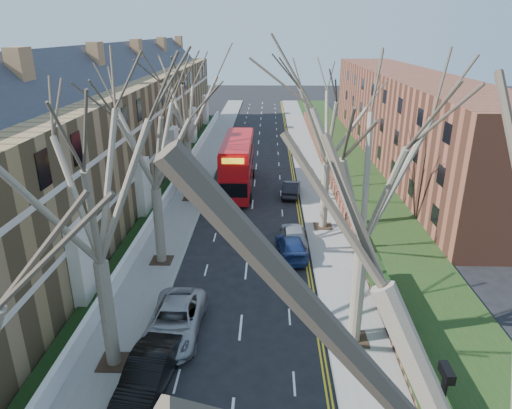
{
  "coord_description": "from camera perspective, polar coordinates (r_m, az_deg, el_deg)",
  "views": [
    {
      "loc": [
        1.36,
        -10.94,
        14.57
      ],
      "look_at": [
        0.5,
        20.06,
        2.65
      ],
      "focal_mm": 32.0,
      "sensor_mm": 36.0,
      "label": 1
    }
  ],
  "objects": [
    {
      "name": "tree_right_far",
      "position": [
        33.65,
        9.17,
        11.65
      ],
      "size": [
        10.15,
        10.15,
        14.22
      ],
      "color": "#756753",
      "rests_on": "ground"
    },
    {
      "name": "front_wall_left",
      "position": [
        45.11,
        -10.02,
        2.68
      ],
      "size": [
        0.3,
        78.0,
        1.0
      ],
      "color": "white",
      "rests_on": "ground"
    },
    {
      "name": "car_right_mid",
      "position": [
        32.9,
        4.71,
        -3.85
      ],
      "size": [
        1.97,
        4.59,
        1.55
      ],
      "primitive_type": "imported",
      "rotation": [
        0.0,
        0.0,
        3.17
      ],
      "color": "#97989F",
      "rests_on": "ground"
    },
    {
      "name": "car_left_mid",
      "position": [
        21.32,
        -13.35,
        -19.9
      ],
      "size": [
        2.2,
        5.02,
        1.6
      ],
      "primitive_type": "imported",
      "rotation": [
        0.0,
        0.0,
        -0.11
      ],
      "color": "black",
      "rests_on": "ground"
    },
    {
      "name": "tree_left_dist",
      "position": [
        39.9,
        -8.86,
        13.57
      ],
      "size": [
        10.5,
        10.5,
        14.71
      ],
      "color": "#756753",
      "rests_on": "ground"
    },
    {
      "name": "tree_right_mid",
      "position": [
        20.07,
        14.1,
        5.92
      ],
      "size": [
        10.5,
        10.5,
        14.71
      ],
      "color": "#756753",
      "rests_on": "ground"
    },
    {
      "name": "car_left_far",
      "position": [
        24.2,
        -10.1,
        -14.09
      ],
      "size": [
        2.66,
        5.66,
        1.57
      ],
      "primitive_type": "imported",
      "rotation": [
        0.0,
        0.0,
        -0.01
      ],
      "color": "#9D9DA2",
      "rests_on": "ground"
    },
    {
      "name": "tree_left_far",
      "position": [
        28.36,
        -13.04,
        9.66
      ],
      "size": [
        10.15,
        10.15,
        14.22
      ],
      "color": "#756753",
      "rests_on": "ground"
    },
    {
      "name": "car_right_far",
      "position": [
        42.72,
        4.43,
        2.01
      ],
      "size": [
        1.99,
        4.41,
        1.4
      ],
      "primitive_type": "imported",
      "rotation": [
        0.0,
        0.0,
        3.02
      ],
      "color": "black",
      "rests_on": "ground"
    },
    {
      "name": "flats_right",
      "position": [
        57.11,
        18.25,
        10.32
      ],
      "size": [
        13.97,
        54.0,
        10.0
      ],
      "color": "brown",
      "rests_on": "ground"
    },
    {
      "name": "double_decker_bus",
      "position": [
        43.99,
        -2.29,
        4.92
      ],
      "size": [
        2.95,
        11.61,
        4.83
      ],
      "rotation": [
        0.0,
        0.0,
        3.14
      ],
      "color": "#A80C0F",
      "rests_on": "ground"
    },
    {
      "name": "pavement_right",
      "position": [
        52.22,
        6.65,
        4.75
      ],
      "size": [
        3.0,
        102.0,
        0.12
      ],
      "primitive_type": "cube",
      "color": "slate",
      "rests_on": "ground"
    },
    {
      "name": "terrace_left",
      "position": [
        45.46,
        -17.92,
        8.54
      ],
      "size": [
        9.7,
        78.0,
        13.6
      ],
      "color": "olive",
      "rests_on": "ground"
    },
    {
      "name": "grass_verge_right",
      "position": [
        52.78,
        11.54,
        4.74
      ],
      "size": [
        6.0,
        102.0,
        0.06
      ],
      "color": "#1A3212",
      "rests_on": "ground"
    },
    {
      "name": "car_right_near",
      "position": [
        31.49,
        4.46,
        -5.21
      ],
      "size": [
        2.26,
        4.84,
        1.37
      ],
      "primitive_type": "imported",
      "rotation": [
        0.0,
        0.0,
        3.22
      ],
      "color": "navy",
      "rests_on": "ground"
    },
    {
      "name": "tree_left_mid",
      "position": [
        19.03,
        -20.32,
        4.42
      ],
      "size": [
        10.5,
        10.5,
        14.71
      ],
      "color": "#756753",
      "rests_on": "ground"
    },
    {
      "name": "pavement_left",
      "position": [
        52.53,
        -6.55,
        4.85
      ],
      "size": [
        3.0,
        102.0,
        0.12
      ],
      "primitive_type": "cube",
      "color": "slate",
      "rests_on": "ground"
    }
  ]
}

